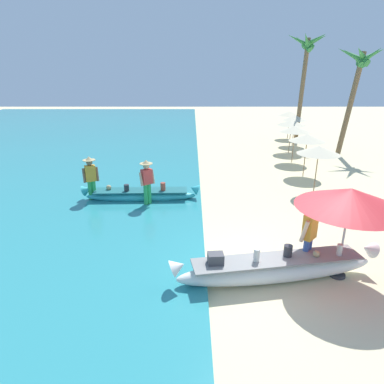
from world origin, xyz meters
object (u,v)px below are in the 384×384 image
patio_umbrella_large (349,198)px  palm_tree_leaning_seaward (305,56)px  boat_white_foreground (275,268)px  person_vendor_hatted (146,180)px  boat_cyan_midground (140,195)px  person_vendor_assistant (90,176)px  palm_tree_tall_inland (357,69)px  person_tourist_customer (308,234)px

patio_umbrella_large → palm_tree_leaning_seaward: (3.83, 16.15, 3.49)m
patio_umbrella_large → boat_white_foreground: bearing=-173.2°
person_vendor_hatted → palm_tree_leaning_seaward: palm_tree_leaning_seaward is taller
boat_cyan_midground → person_vendor_assistant: person_vendor_assistant is taller
boat_white_foreground → person_vendor_hatted: size_ratio=2.88×
palm_tree_leaning_seaward → person_vendor_assistant: bearing=-133.8°
boat_cyan_midground → person_vendor_assistant: bearing=-179.2°
boat_cyan_midground → palm_tree_leaning_seaward: size_ratio=0.63×
boat_white_foreground → palm_tree_tall_inland: size_ratio=0.84×
patio_umbrella_large → boat_cyan_midground: bearing=137.6°
palm_tree_tall_inland → palm_tree_leaning_seaward: palm_tree_leaning_seaward is taller
person_vendor_hatted → palm_tree_tall_inland: palm_tree_tall_inland is taller
person_vendor_hatted → person_tourist_customer: person_tourist_customer is taller
boat_cyan_midground → palm_tree_leaning_seaward: 15.43m
person_tourist_customer → palm_tree_leaning_seaward: (4.52, 15.93, 4.47)m
palm_tree_tall_inland → boat_white_foreground: bearing=-119.3°
patio_umbrella_large → palm_tree_leaning_seaward: bearing=76.7°
person_tourist_customer → palm_tree_tall_inland: (6.10, 11.91, 3.68)m
boat_white_foreground → patio_umbrella_large: (1.50, 0.18, 1.63)m
boat_cyan_midground → patio_umbrella_large: (5.28, -4.82, 1.70)m
palm_tree_leaning_seaward → boat_white_foreground: bearing=-108.1°
person_vendor_hatted → person_vendor_assistant: 2.14m
palm_tree_leaning_seaward → palm_tree_tall_inland: bearing=-68.5°
boat_white_foreground → patio_umbrella_large: bearing=6.8°
boat_cyan_midground → palm_tree_tall_inland: palm_tree_tall_inland is taller
boat_cyan_midground → palm_tree_tall_inland: 13.67m
boat_cyan_midground → patio_umbrella_large: patio_umbrella_large is taller
person_vendor_assistant → palm_tree_leaning_seaward: bearing=46.2°
boat_cyan_midground → palm_tree_leaning_seaward: bearing=51.2°
boat_cyan_midground → person_vendor_assistant: size_ratio=2.54×
palm_tree_tall_inland → palm_tree_leaning_seaward: size_ratio=0.85×
boat_cyan_midground → patio_umbrella_large: 7.35m
boat_white_foreground → person_tourist_customer: size_ratio=2.86×
boat_cyan_midground → person_tourist_customer: (4.58, -4.60, 0.72)m
boat_white_foreground → person_vendor_hatted: (-3.47, 4.49, 0.66)m
palm_tree_tall_inland → person_tourist_customer: bearing=-117.1°
boat_cyan_midground → palm_tree_tall_inland: (10.68, 7.32, 4.40)m
patio_umbrella_large → palm_tree_leaning_seaward: size_ratio=0.34×
boat_cyan_midground → person_vendor_hatted: 0.95m
person_tourist_customer → palm_tree_tall_inland: size_ratio=0.29×
person_tourist_customer → boat_white_foreground: bearing=-153.3°
boat_white_foreground → person_vendor_assistant: size_ratio=2.87×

